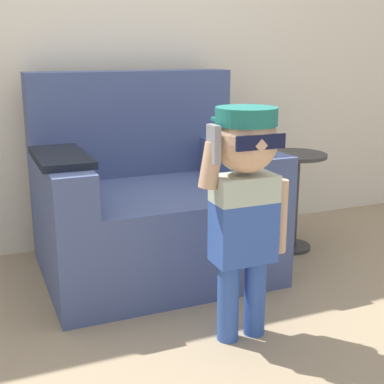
{
  "coord_description": "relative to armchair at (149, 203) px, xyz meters",
  "views": [
    {
      "loc": [
        -0.7,
        -2.1,
        1.07
      ],
      "look_at": [
        0.13,
        -0.11,
        0.49
      ],
      "focal_mm": 50.0,
      "sensor_mm": 36.0,
      "label": 1
    }
  ],
  "objects": [
    {
      "name": "armchair",
      "position": [
        0.0,
        0.0,
        0.0
      ],
      "size": [
        1.07,
        0.86,
        0.96
      ],
      "color": "#475684",
      "rests_on": "ground_plane"
    },
    {
      "name": "side_table",
      "position": [
        0.8,
        -0.06,
        -0.02
      ],
      "size": [
        0.33,
        0.33,
        0.53
      ],
      "color": "#333333",
      "rests_on": "ground_plane"
    },
    {
      "name": "ground_plane",
      "position": [
        -0.08,
        -0.31,
        -0.34
      ],
      "size": [
        10.0,
        10.0,
        0.0
      ],
      "primitive_type": "plane",
      "color": "#998466"
    },
    {
      "name": "person_child",
      "position": [
        0.11,
        -0.78,
        0.25
      ],
      "size": [
        0.36,
        0.27,
        0.87
      ],
      "color": "#3356AD",
      "rests_on": "ground_plane"
    },
    {
      "name": "wall_back",
      "position": [
        -0.08,
        0.47,
        0.96
      ],
      "size": [
        10.0,
        0.05,
        2.6
      ],
      "color": "beige",
      "rests_on": "ground_plane"
    }
  ]
}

